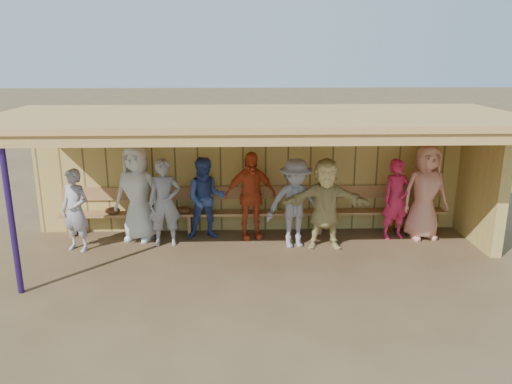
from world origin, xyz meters
TOP-DOWN VIEW (x-y plane):
  - ground at (0.00, 0.00)m, footprint 90.00×90.00m
  - player_a at (-3.25, 0.28)m, footprint 0.65×0.54m
  - player_b at (-2.23, 0.81)m, footprint 1.03×0.81m
  - player_c at (-0.94, 0.81)m, footprint 0.83×0.67m
  - player_d at (-0.09, 0.81)m, footprint 1.07×0.62m
  - player_e at (0.71, 0.33)m, footprint 1.16×0.78m
  - player_f at (1.26, 0.28)m, footprint 1.59×0.59m
  - player_g at (2.70, 0.69)m, footprint 0.65×0.51m
  - player_h at (3.25, 0.70)m, footprint 0.96×0.69m
  - player_extra at (-1.68, 0.50)m, footprint 0.63×0.44m
  - dugout_structure at (0.39, 0.69)m, footprint 8.80×3.20m
  - bench at (0.00, 1.12)m, footprint 7.60×0.34m
  - dugout_equipment at (-1.20, 0.99)m, footprint 6.17×0.62m

SIDE VIEW (x-z plane):
  - ground at x=0.00m, z-range 0.00..0.00m
  - dugout_equipment at x=-1.20m, z-range 0.09..0.89m
  - bench at x=0.00m, z-range 0.06..0.99m
  - player_a at x=-3.25m, z-range 0.00..1.52m
  - player_g at x=2.70m, z-range 0.00..1.56m
  - player_c at x=-0.94m, z-range 0.00..1.60m
  - player_extra at x=-1.68m, z-range 0.00..1.64m
  - player_e at x=0.71m, z-range 0.00..1.66m
  - player_f at x=1.26m, z-range 0.00..1.68m
  - player_d at x=-0.09m, z-range 0.00..1.71m
  - player_h at x=3.25m, z-range 0.00..1.83m
  - player_b at x=-2.23m, z-range 0.00..1.84m
  - dugout_structure at x=0.39m, z-range 0.44..2.94m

